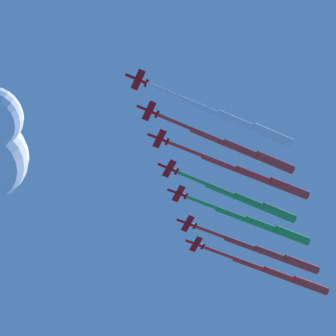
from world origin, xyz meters
name	(u,v)px	position (x,y,z in m)	size (l,w,h in m)	color
jet_lead	(239,122)	(32.22, 9.49, 194.49)	(21.52, 68.81, 3.89)	red
jet_port_inner	(244,150)	(24.20, 18.55, 194.64)	(20.60, 66.67, 3.83)	red
jet_starboard_inner	(257,176)	(18.01, 31.15, 196.50)	(22.54, 69.98, 3.85)	red
jet_port_mid	(251,202)	(8.20, 36.50, 195.04)	(18.93, 62.14, 3.87)	red
jet_starboard_mid	(264,225)	(2.24, 48.83, 196.59)	(21.22, 65.05, 3.90)	red
jet_port_outer	(273,254)	(-5.07, 59.81, 193.21)	(21.35, 65.84, 3.79)	red
jet_starboard_outer	(282,275)	(-12.28, 72.32, 196.21)	(21.76, 69.01, 3.85)	red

